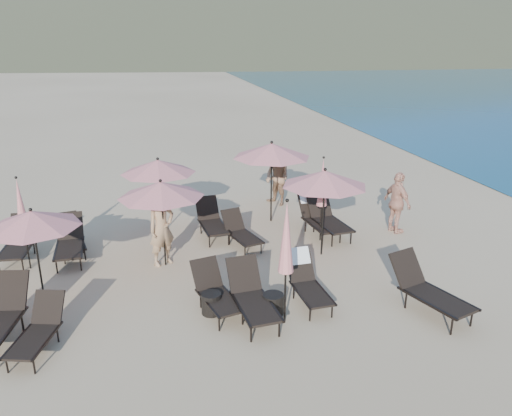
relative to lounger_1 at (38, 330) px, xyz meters
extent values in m
plane|color=#D6BA8C|center=(4.55, 0.26, -0.40)|extent=(800.00, 800.00, 0.00)
cone|color=brown|center=(194.55, 330.26, 15.60)|extent=(280.00, 280.00, 32.00)
cube|color=beige|center=(-40.45, 310.26, 18.60)|extent=(18.00, 16.00, 38.00)
cube|color=black|center=(-0.67, 1.04, 0.31)|extent=(0.76, 0.61, 0.69)
cylinder|color=black|center=(-0.43, 0.69, -0.21)|extent=(0.04, 0.04, 0.38)
cube|color=black|center=(-0.48, 0.15, 0.00)|extent=(0.29, 1.48, 0.04)
cube|color=black|center=(-0.06, -0.24, -0.09)|extent=(0.82, 1.19, 0.05)
cube|color=black|center=(0.12, 0.46, 0.18)|extent=(0.65, 0.54, 0.56)
cylinder|color=black|center=(-0.41, -0.62, -0.25)|extent=(0.03, 0.03, 0.31)
cylinder|color=black|center=(-0.17, 0.28, -0.25)|extent=(0.03, 0.03, 0.31)
cylinder|color=black|center=(0.04, -0.74, -0.25)|extent=(0.03, 0.03, 0.31)
cylinder|color=black|center=(0.29, 0.16, -0.25)|extent=(0.03, 0.03, 0.31)
cube|color=black|center=(-0.31, -0.13, -0.08)|extent=(0.35, 1.19, 0.04)
cube|color=black|center=(0.21, -0.27, -0.08)|extent=(0.35, 1.19, 0.04)
cube|color=black|center=(3.39, 0.42, -0.07)|extent=(0.87, 1.26, 0.05)
cube|color=black|center=(3.19, 1.17, 0.22)|extent=(0.69, 0.57, 0.59)
cylinder|color=black|center=(3.27, -0.10, -0.24)|extent=(0.03, 0.03, 0.33)
cylinder|color=black|center=(3.01, 0.85, -0.24)|extent=(0.03, 0.03, 0.33)
cylinder|color=black|center=(3.75, 0.02, -0.24)|extent=(0.03, 0.03, 0.33)
cylinder|color=black|center=(3.49, 0.98, -0.24)|extent=(0.03, 0.03, 0.33)
cube|color=black|center=(3.10, 0.40, -0.06)|extent=(0.37, 1.26, 0.04)
cube|color=black|center=(3.65, 0.54, -0.06)|extent=(0.37, 1.26, 0.04)
cube|color=black|center=(4.02, -0.03, -0.03)|extent=(0.79, 1.35, 0.05)
cube|color=black|center=(3.93, 0.83, 0.29)|extent=(0.71, 0.55, 0.66)
cylinder|color=black|center=(3.80, -0.59, -0.22)|extent=(0.04, 0.04, 0.36)
cylinder|color=black|center=(3.68, 0.51, -0.22)|extent=(0.04, 0.04, 0.36)
cylinder|color=black|center=(4.35, -0.53, -0.22)|extent=(0.04, 0.04, 0.36)
cylinder|color=black|center=(4.24, 0.57, -0.22)|extent=(0.04, 0.04, 0.36)
cube|color=black|center=(3.69, -0.01, -0.02)|extent=(0.19, 1.44, 0.04)
cube|color=black|center=(4.33, 0.06, -0.02)|extent=(0.19, 1.44, 0.04)
cube|color=black|center=(5.30, 0.35, -0.08)|extent=(0.64, 1.14, 0.05)
cube|color=black|center=(5.25, 1.09, 0.19)|extent=(0.60, 0.46, 0.57)
cylinder|color=black|center=(5.09, -0.13, -0.25)|extent=(0.03, 0.03, 0.31)
cylinder|color=black|center=(5.02, 0.82, -0.25)|extent=(0.03, 0.03, 0.31)
cylinder|color=black|center=(5.57, -0.10, -0.25)|extent=(0.03, 0.03, 0.31)
cylinder|color=black|center=(5.50, 0.85, -0.25)|extent=(0.03, 0.03, 0.31)
cube|color=black|center=(5.02, 0.37, -0.07)|extent=(0.12, 1.24, 0.04)
cube|color=black|center=(5.57, 0.41, -0.07)|extent=(0.12, 1.24, 0.04)
cube|color=white|center=(5.24, 1.22, 0.41)|extent=(0.51, 0.29, 0.34)
cube|color=black|center=(7.67, -0.53, -0.01)|extent=(1.09, 1.49, 0.06)
cube|color=black|center=(7.38, 0.32, 0.32)|extent=(0.82, 0.70, 0.69)
cylinder|color=black|center=(7.57, -1.15, -0.21)|extent=(0.04, 0.04, 0.38)
cylinder|color=black|center=(7.20, -0.06, -0.21)|extent=(0.04, 0.04, 0.38)
cylinder|color=black|center=(8.12, -0.97, -0.21)|extent=(0.04, 0.04, 0.38)
cylinder|color=black|center=(7.75, 0.12, -0.21)|extent=(0.04, 0.04, 0.38)
cube|color=black|center=(7.33, -0.59, 0.00)|extent=(0.53, 1.44, 0.04)
cube|color=black|center=(7.97, -0.37, 0.00)|extent=(0.53, 1.44, 0.04)
cube|color=black|center=(-1.25, 3.98, -0.04)|extent=(0.70, 1.27, 0.05)
cube|color=black|center=(-1.21, 4.81, 0.26)|extent=(0.66, 0.50, 0.64)
cylinder|color=black|center=(-1.49, 4.54, -0.23)|extent=(0.04, 0.04, 0.35)
cylinder|color=black|center=(-1.01, 3.45, -0.23)|extent=(0.04, 0.04, 0.35)
cylinder|color=black|center=(-0.96, 4.51, -0.23)|extent=(0.04, 0.04, 0.35)
cube|color=black|center=(-1.56, 4.04, -0.03)|extent=(0.11, 1.40, 0.04)
cube|color=black|center=(-0.94, 4.01, -0.03)|extent=(0.11, 1.40, 0.04)
cube|color=black|center=(0.05, 3.71, -0.03)|extent=(0.73, 1.30, 0.05)
cube|color=black|center=(-0.01, 4.56, 0.28)|extent=(0.68, 0.52, 0.65)
cylinder|color=black|center=(-0.19, 3.17, -0.22)|extent=(0.04, 0.04, 0.36)
cylinder|color=black|center=(-0.26, 4.25, -0.22)|extent=(0.04, 0.04, 0.36)
cylinder|color=black|center=(0.36, 3.20, -0.22)|extent=(0.04, 0.04, 0.36)
cylinder|color=black|center=(0.28, 4.29, -0.22)|extent=(0.04, 0.04, 0.36)
cube|color=black|center=(-0.27, 3.74, -0.02)|extent=(0.14, 1.42, 0.04)
cube|color=black|center=(0.36, 3.78, -0.02)|extent=(0.14, 1.42, 0.04)
cube|color=black|center=(3.79, 4.49, -0.04)|extent=(0.77, 1.29, 0.05)
cube|color=black|center=(3.69, 5.31, 0.26)|extent=(0.68, 0.53, 0.63)
cylinder|color=black|center=(3.58, 3.96, -0.23)|extent=(0.04, 0.04, 0.35)
cylinder|color=black|center=(3.46, 5.00, -0.23)|extent=(0.04, 0.04, 0.35)
cylinder|color=black|center=(4.11, 4.02, -0.23)|extent=(0.04, 0.04, 0.35)
cylinder|color=black|center=(3.99, 5.06, -0.23)|extent=(0.04, 0.04, 0.35)
cube|color=black|center=(3.48, 4.51, -0.03)|extent=(0.20, 1.38, 0.04)
cube|color=black|center=(4.09, 4.58, -0.03)|extent=(0.20, 1.38, 0.04)
cube|color=black|center=(4.50, 3.65, -0.08)|extent=(0.85, 1.21, 0.05)
cube|color=black|center=(4.29, 4.36, 0.19)|extent=(0.66, 0.56, 0.56)
cylinder|color=black|center=(4.40, 3.15, -0.25)|extent=(0.03, 0.03, 0.31)
cylinder|color=black|center=(4.14, 4.05, -0.25)|extent=(0.03, 0.03, 0.31)
cylinder|color=black|center=(4.85, 3.28, -0.25)|extent=(0.03, 0.03, 0.31)
cylinder|color=black|center=(4.59, 4.18, -0.25)|extent=(0.03, 0.03, 0.31)
cube|color=black|center=(4.22, 3.62, -0.07)|extent=(0.38, 1.19, 0.04)
cube|color=black|center=(4.75, 3.77, -0.07)|extent=(0.38, 1.19, 0.04)
cube|color=black|center=(7.04, 3.90, -0.02)|extent=(0.84, 1.40, 0.06)
cube|color=black|center=(6.93, 4.78, 0.31)|extent=(0.74, 0.58, 0.68)
cylinder|color=black|center=(6.82, 3.32, -0.21)|extent=(0.04, 0.04, 0.38)
cylinder|color=black|center=(6.68, 4.45, -0.21)|extent=(0.04, 0.04, 0.38)
cylinder|color=black|center=(7.40, 3.39, -0.21)|extent=(0.04, 0.04, 0.38)
cylinder|color=black|center=(7.25, 4.52, -0.21)|extent=(0.04, 0.04, 0.38)
cube|color=black|center=(6.71, 3.91, 0.00)|extent=(0.23, 1.49, 0.04)
cube|color=black|center=(7.36, 4.00, 0.00)|extent=(0.23, 1.49, 0.04)
cube|color=black|center=(6.79, 4.00, -0.03)|extent=(0.81, 1.34, 0.05)
cube|color=black|center=(6.68, 4.84, 0.28)|extent=(0.71, 0.56, 0.65)
cylinder|color=black|center=(6.59, 3.44, -0.22)|extent=(0.04, 0.04, 0.36)
cylinder|color=black|center=(6.45, 4.52, -0.22)|extent=(0.04, 0.04, 0.36)
cylinder|color=black|center=(7.13, 3.51, -0.22)|extent=(0.04, 0.04, 0.36)
cylinder|color=black|center=(6.99, 4.59, -0.22)|extent=(0.04, 0.04, 0.36)
cube|color=black|center=(6.47, 4.01, -0.02)|extent=(0.22, 1.42, 0.04)
cube|color=black|center=(7.10, 4.09, -0.02)|extent=(0.22, 1.42, 0.04)
cube|color=white|center=(6.67, 5.00, 0.53)|extent=(0.60, 0.37, 0.39)
cube|color=black|center=(0.04, 4.20, -0.07)|extent=(0.84, 1.24, 0.05)
cube|color=black|center=(-0.14, 4.93, 0.21)|extent=(0.67, 0.56, 0.58)
cylinder|color=black|center=(-0.09, 3.68, -0.24)|extent=(0.03, 0.03, 0.32)
cylinder|color=black|center=(-0.32, 4.62, -0.24)|extent=(0.03, 0.03, 0.32)
cylinder|color=black|center=(0.39, 3.80, -0.24)|extent=(0.03, 0.03, 0.32)
cylinder|color=black|center=(0.16, 4.74, -0.24)|extent=(0.03, 0.03, 0.32)
cube|color=black|center=(-0.25, 4.17, -0.06)|extent=(0.34, 1.25, 0.04)
cube|color=black|center=(0.30, 4.31, -0.06)|extent=(0.34, 1.25, 0.04)
cylinder|color=black|center=(-0.26, 1.88, 0.57)|extent=(0.04, 0.04, 1.95)
cone|color=#DB7C7F|center=(-0.26, 1.88, 1.46)|extent=(1.95, 1.95, 0.35)
sphere|color=black|center=(-0.26, 1.88, 1.66)|extent=(0.07, 0.07, 0.07)
cylinder|color=black|center=(2.38, 3.10, 0.63)|extent=(0.04, 0.04, 2.06)
cone|color=#DB7C7F|center=(2.38, 3.10, 1.56)|extent=(2.06, 2.06, 0.37)
sphere|color=black|center=(2.38, 3.10, 1.78)|extent=(0.08, 0.08, 0.08)
cylinder|color=black|center=(6.38, 2.90, 0.68)|extent=(0.05, 0.05, 2.16)
cone|color=#DB7C7F|center=(6.38, 2.90, 1.66)|extent=(2.16, 2.16, 0.39)
sphere|color=black|center=(6.38, 2.90, 1.88)|extent=(0.08, 0.08, 0.08)
cylinder|color=black|center=(2.37, 5.27, 0.64)|extent=(0.04, 0.04, 2.08)
cone|color=#DB7C7F|center=(2.37, 5.27, 1.58)|extent=(2.08, 2.08, 0.38)
sphere|color=black|center=(2.37, 5.27, 1.80)|extent=(0.08, 0.08, 0.08)
cylinder|color=black|center=(5.68, 5.60, 0.76)|extent=(0.05, 0.05, 2.32)
cone|color=#DB7C7F|center=(5.68, 5.60, 1.81)|extent=(2.32, 2.32, 0.42)
sphere|color=black|center=(5.68, 5.60, 2.06)|extent=(0.09, 0.09, 0.09)
cylinder|color=black|center=(4.59, -0.05, 0.15)|extent=(0.04, 0.04, 1.11)
cone|color=#DB7C7F|center=(4.59, -0.05, 1.41)|extent=(0.30, 0.30, 1.41)
sphere|color=black|center=(4.59, -0.05, 2.15)|extent=(0.07, 0.07, 0.07)
cylinder|color=black|center=(6.66, 3.81, 0.11)|extent=(0.04, 0.04, 1.03)
cone|color=#DB7C7F|center=(6.66, 3.81, 1.28)|extent=(0.28, 0.28, 1.31)
sphere|color=black|center=(6.66, 3.81, 1.96)|extent=(0.07, 0.07, 0.07)
cylinder|color=black|center=(-0.88, 3.59, 0.10)|extent=(0.04, 0.04, 1.01)
cone|color=#DB7C7F|center=(-0.88, 3.59, 1.24)|extent=(0.27, 0.27, 1.28)
sphere|color=black|center=(-0.88, 3.59, 1.91)|extent=(0.06, 0.06, 0.06)
cylinder|color=black|center=(3.21, 0.58, -0.18)|extent=(0.42, 0.42, 0.45)
cylinder|color=black|center=(4.44, 0.29, -0.18)|extent=(0.44, 0.44, 0.44)
imported|color=#A67F5A|center=(2.33, 3.19, 0.55)|extent=(0.83, 0.74, 1.91)
imported|color=#9C7250|center=(6.26, 7.12, 0.53)|extent=(1.07, 1.14, 1.87)
imported|color=tan|center=(8.99, 3.95, 0.49)|extent=(0.66, 1.12, 1.79)
camera|label=1|loc=(2.22, -8.40, 4.99)|focal=35.00mm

